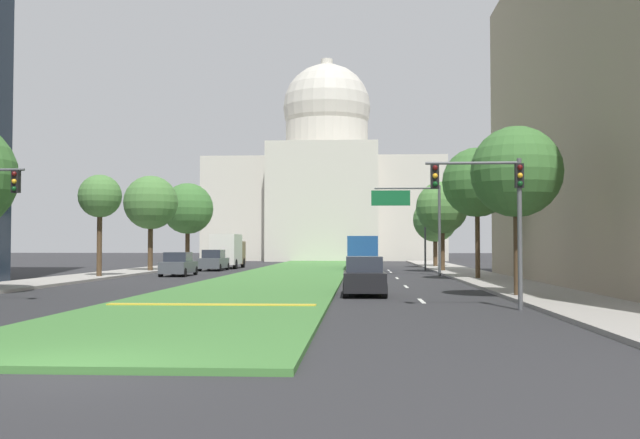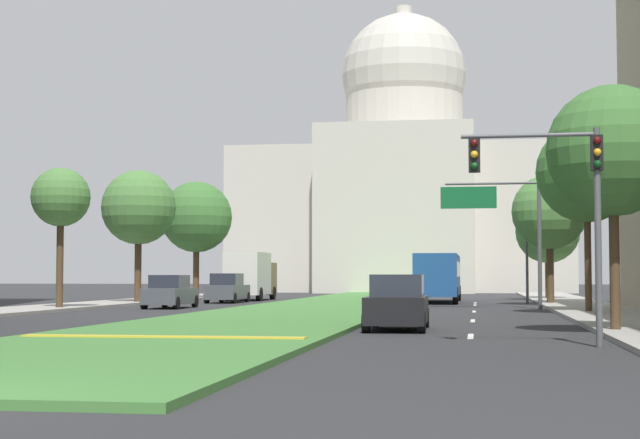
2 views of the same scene
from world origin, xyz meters
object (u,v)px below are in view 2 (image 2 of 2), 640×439
at_px(traffic_light_near_right, 561,187).
at_px(sedan_distant, 227,289).
at_px(street_tree_right_distant, 548,231).
at_px(sedan_lead_stopped, 397,304).
at_px(street_tree_right_far, 549,212).
at_px(street_tree_left_mid, 61,199).
at_px(box_truck_delivery, 250,275).
at_px(street_tree_right_near, 613,151).
at_px(street_tree_left_distant, 196,217).
at_px(sedan_midblock, 170,293).
at_px(city_bus, 438,274).
at_px(capitol_building, 404,193).
at_px(street_tree_right_mid, 587,173).
at_px(street_tree_left_far, 139,208).
at_px(traffic_light_far_right, 527,248).
at_px(overhead_guide_sign, 503,217).

bearing_deg(traffic_light_near_right, sedan_distant, 115.68).
distance_m(street_tree_right_distant, sedan_lead_stopped, 39.67).
relative_size(street_tree_right_far, street_tree_right_distant, 1.08).
relative_size(street_tree_left_mid, box_truck_delivery, 1.08).
bearing_deg(street_tree_right_near, street_tree_left_distant, 121.17).
distance_m(sedan_midblock, box_truck_delivery, 16.52).
relative_size(traffic_light_near_right, city_bus, 0.47).
height_order(street_tree_right_near, street_tree_left_mid, street_tree_right_near).
bearing_deg(capitol_building, sedan_distant, -99.10).
xyz_separation_m(street_tree_right_mid, street_tree_right_distant, (-0.03, 25.13, -1.48)).
relative_size(traffic_light_near_right, sedan_lead_stopped, 1.24).
height_order(street_tree_right_near, street_tree_left_far, street_tree_left_far).
height_order(street_tree_left_distant, sedan_distant, street_tree_left_distant).
xyz_separation_m(street_tree_right_near, city_bus, (-6.35, 33.38, -3.49)).
bearing_deg(street_tree_right_far, traffic_light_far_right, 116.79).
xyz_separation_m(street_tree_left_mid, street_tree_right_distant, (24.66, 23.86, -0.74)).
relative_size(traffic_light_near_right, street_tree_left_distant, 0.63).
xyz_separation_m(traffic_light_far_right, street_tree_left_distant, (-22.42, 8.22, 2.45)).
xyz_separation_m(street_tree_right_distant, city_bus, (-7.14, -6.84, -2.89)).
height_order(capitol_building, street_tree_right_mid, capitol_building).
height_order(capitol_building, sedan_lead_stopped, capitol_building).
bearing_deg(sedan_lead_stopped, traffic_light_near_right, -56.36).
relative_size(overhead_guide_sign, street_tree_left_mid, 0.94).
distance_m(sedan_distant, box_truck_delivery, 6.06).
relative_size(street_tree_right_mid, sedan_midblock, 1.98).
xyz_separation_m(overhead_guide_sign, street_tree_left_mid, (-21.24, -5.06, 0.79)).
height_order(traffic_light_near_right, sedan_distant, traffic_light_near_right).
distance_m(street_tree_left_mid, street_tree_right_mid, 24.73).
height_order(overhead_guide_sign, sedan_lead_stopped, overhead_guide_sign).
xyz_separation_m(street_tree_right_near, street_tree_right_far, (0.12, 28.28, -0.03)).
height_order(street_tree_right_far, sedan_midblock, street_tree_right_far).
bearing_deg(traffic_light_near_right, street_tree_right_distant, 86.62).
distance_m(street_tree_left_mid, city_bus, 24.69).
relative_size(street_tree_left_mid, sedan_distant, 1.62).
relative_size(street_tree_left_far, sedan_distant, 1.84).
height_order(street_tree_left_distant, box_truck_delivery, street_tree_left_distant).
bearing_deg(sedan_lead_stopped, overhead_guide_sign, 79.44).
distance_m(street_tree_left_distant, sedan_distant, 10.59).
distance_m(traffic_light_near_right, street_tree_left_distant, 49.14).
bearing_deg(street_tree_left_distant, street_tree_right_distant, 3.34).
bearing_deg(traffic_light_near_right, city_bus, 96.57).
relative_size(street_tree_right_near, street_tree_right_distant, 1.05).
bearing_deg(sedan_distant, street_tree_right_mid, -37.70).
relative_size(traffic_light_far_right, sedan_distant, 1.22).
relative_size(capitol_building, street_tree_right_distant, 4.94).
bearing_deg(capitol_building, street_tree_right_mid, -78.59).
height_order(street_tree_right_near, box_truck_delivery, street_tree_right_near).
bearing_deg(sedan_lead_stopped, street_tree_right_near, -12.38).
height_order(overhead_guide_sign, street_tree_right_mid, street_tree_right_mid).
distance_m(overhead_guide_sign, street_tree_right_distant, 19.11).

